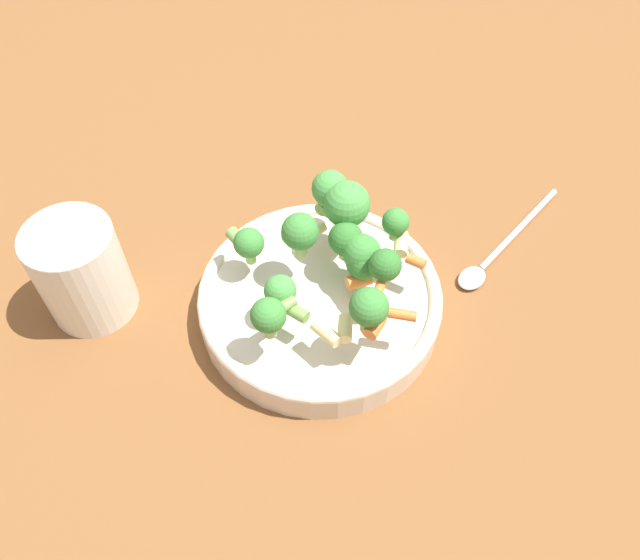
{
  "coord_description": "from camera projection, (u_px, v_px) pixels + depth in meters",
  "views": [
    {
      "loc": [
        -0.35,
        0.12,
        0.53
      ],
      "look_at": [
        0.0,
        0.0,
        0.05
      ],
      "focal_mm": 35.0,
      "sensor_mm": 36.0,
      "label": 1
    }
  ],
  "objects": [
    {
      "name": "bowl",
      "position": [
        320.0,
        299.0,
        0.63
      ],
      "size": [
        0.24,
        0.24,
        0.04
      ],
      "color": "beige",
      "rests_on": "ground_plane"
    },
    {
      "name": "spoon",
      "position": [
        494.0,
        254.0,
        0.69
      ],
      "size": [
        0.11,
        0.18,
        0.01
      ],
      "rotation": [
        0.0,
        0.0,
        8.36
      ],
      "color": "silver",
      "rests_on": "ground_plane"
    },
    {
      "name": "cup",
      "position": [
        81.0,
        270.0,
        0.61
      ],
      "size": [
        0.09,
        0.09,
        0.11
      ],
      "color": "silver",
      "rests_on": "ground_plane"
    },
    {
      "name": "pasta_salad",
      "position": [
        336.0,
        246.0,
        0.59
      ],
      "size": [
        0.19,
        0.18,
        0.08
      ],
      "color": "#8CB766",
      "rests_on": "bowl"
    },
    {
      "name": "ground_plane",
      "position": [
        320.0,
        311.0,
        0.65
      ],
      "size": [
        3.0,
        3.0,
        0.0
      ],
      "primitive_type": "plane",
      "color": "brown"
    }
  ]
}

